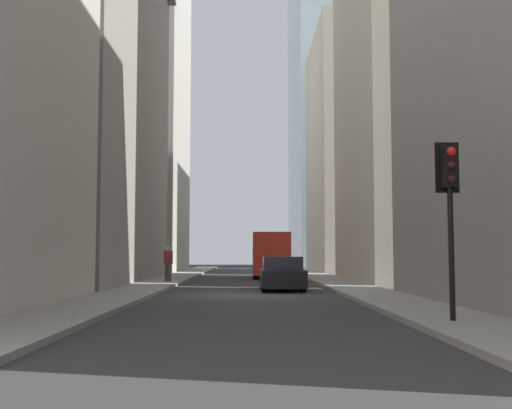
{
  "coord_description": "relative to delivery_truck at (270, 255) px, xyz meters",
  "views": [
    {
      "loc": [
        -23.79,
        0.02,
        1.53
      ],
      "look_at": [
        15.14,
        -0.45,
        4.56
      ],
      "focal_mm": 44.61,
      "sensor_mm": 36.0,
      "label": 1
    }
  ],
  "objects": [
    {
      "name": "building_left_far",
      "position": [
        13.28,
        -9.2,
        8.7
      ],
      "size": [
        15.08,
        10.0,
        20.31
      ],
      "color": "beige",
      "rests_on": "ground_plane"
    },
    {
      "name": "sidewalk_right",
      "position": [
        -17.05,
        5.9,
        -1.39
      ],
      "size": [
        90.0,
        2.2,
        0.14
      ],
      "primitive_type": "cube",
      "color": "gray",
      "rests_on": "ground_plane"
    },
    {
      "name": "building_right_far",
      "position": [
        12.56,
        12.0,
        14.66
      ],
      "size": [
        13.66,
        10.5,
        32.22
      ],
      "color": "#B7B2A5",
      "rests_on": "ground_plane"
    },
    {
      "name": "delivery_truck",
      "position": [
        0.0,
        0.0,
        0.0
      ],
      "size": [
        6.46,
        2.25,
        2.84
      ],
      "color": "red",
      "rests_on": "ground_plane"
    },
    {
      "name": "sidewalk_left",
      "position": [
        -17.05,
        -3.1,
        -1.39
      ],
      "size": [
        90.0,
        2.2,
        0.14
      ],
      "primitive_type": "cube",
      "color": "gray",
      "rests_on": "ground_plane"
    },
    {
      "name": "building_right_midfar",
      "position": [
        -7.11,
        11.99,
        10.1
      ],
      "size": [
        19.55,
        10.5,
        23.09
      ],
      "color": "gray",
      "rests_on": "ground_plane"
    },
    {
      "name": "ground_plane",
      "position": [
        -17.05,
        1.4,
        -1.46
      ],
      "size": [
        135.0,
        135.0,
        0.0
      ],
      "primitive_type": "plane",
      "color": "#302D30"
    },
    {
      "name": "pedestrian",
      "position": [
        -8.09,
        5.53,
        -0.33
      ],
      "size": [
        0.26,
        0.44,
        1.8
      ],
      "color": "#473D33",
      "rests_on": "sidewalk_right"
    },
    {
      "name": "sedan_black",
      "position": [
        -14.04,
        0.0,
        -0.8
      ],
      "size": [
        4.3,
        1.78,
        1.42
      ],
      "color": "black",
      "rests_on": "ground_plane"
    },
    {
      "name": "glass_tower_distant",
      "position": [
        37.07,
        -11.2,
        27.47
      ],
      "size": [
        21.75,
        14.0,
        57.86
      ],
      "primitive_type": "cube",
      "color": "#9EB7C1",
      "rests_on": "ground_plane"
    },
    {
      "name": "discarded_bottle",
      "position": [
        -27.32,
        5.08,
        -1.21
      ],
      "size": [
        0.07,
        0.07,
        0.27
      ],
      "color": "#999EA3",
      "rests_on": "sidewalk_right"
    },
    {
      "name": "traffic_light_foreground",
      "position": [
        -27.42,
        -2.88,
        1.48
      ],
      "size": [
        0.43,
        0.52,
        3.81
      ],
      "color": "black",
      "rests_on": "sidewalk_left"
    },
    {
      "name": "building_left_midfar",
      "position": [
        -6.2,
        -9.2,
        13.56
      ],
      "size": [
        12.91,
        10.0,
        30.03
      ],
      "color": "beige",
      "rests_on": "ground_plane"
    }
  ]
}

